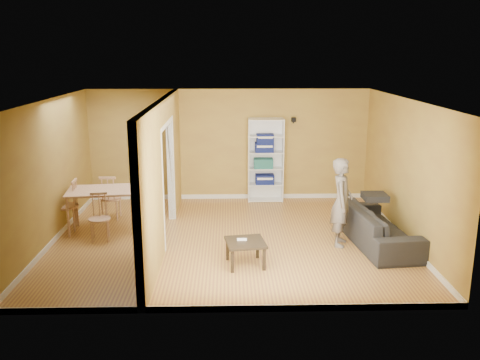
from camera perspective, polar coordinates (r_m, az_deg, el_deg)
name	(u,v)px	position (r m, az deg, el deg)	size (l,w,h in m)	color
room_shell	(229,172)	(9.22, -1.21, 0.89)	(6.50, 6.50, 6.50)	#BB913E
partition	(163,172)	(9.29, -8.63, 0.84)	(0.22, 5.50, 2.60)	#B3983F
wall_speaker	(294,120)	(11.86, 6.04, 6.76)	(0.10, 0.10, 0.10)	black
sofa	(378,221)	(9.60, 15.21, -4.46)	(0.97, 2.27, 0.87)	black
person	(342,195)	(9.24, 11.38, -1.63)	(0.54, 0.69, 1.89)	slate
bookshelf	(266,160)	(11.86, 2.88, 2.28)	(0.82, 0.36, 1.94)	white
paper_box_navy_a	(265,179)	(11.91, 2.79, 0.10)	(0.43, 0.28, 0.22)	#121347
paper_box_teal	(263,163)	(11.82, 2.64, 1.90)	(0.44, 0.28, 0.22)	teal
paper_box_navy_b	(264,147)	(11.75, 2.75, 3.69)	(0.42, 0.27, 0.22)	navy
paper_box_navy_c	(265,139)	(11.72, 2.84, 4.61)	(0.39, 0.25, 0.20)	navy
coffee_table	(245,245)	(8.38, 0.61, -7.29)	(0.62, 0.62, 0.41)	black
game_controller	(242,239)	(8.39, 0.22, -6.68)	(0.16, 0.04, 0.03)	white
dining_table	(102,193)	(10.27, -15.26, -1.47)	(1.30, 0.87, 0.81)	#DCAC8D
chair_left	(67,205)	(10.55, -18.89, -2.65)	(0.46, 0.46, 1.00)	tan
chair_near	(99,218)	(9.76, -15.52, -4.09)	(0.41, 0.41, 0.89)	tan
chair_far	(111,197)	(10.96, -14.33, -1.83)	(0.44, 0.44, 0.95)	tan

